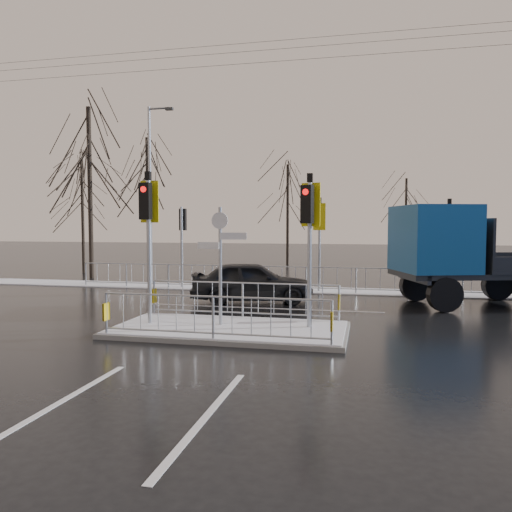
% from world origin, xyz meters
% --- Properties ---
extents(ground, '(120.00, 120.00, 0.00)m').
position_xyz_m(ground, '(0.00, 0.00, 0.00)').
color(ground, black).
rests_on(ground, ground).
extents(snow_verge, '(30.00, 2.00, 0.04)m').
position_xyz_m(snow_verge, '(0.00, 8.60, 0.02)').
color(snow_verge, white).
rests_on(snow_verge, ground).
extents(lane_markings, '(8.00, 11.38, 0.01)m').
position_xyz_m(lane_markings, '(0.00, -0.33, 0.00)').
color(lane_markings, silver).
rests_on(lane_markings, ground).
extents(traffic_island, '(6.00, 3.04, 4.15)m').
position_xyz_m(traffic_island, '(-0.01, 0.01, 0.39)').
color(traffic_island, slate).
rests_on(traffic_island, ground).
extents(far_kerb_fixtures, '(18.00, 0.65, 3.83)m').
position_xyz_m(far_kerb_fixtures, '(0.29, 8.09, 1.02)').
color(far_kerb_fixtures, '#979DA5').
rests_on(far_kerb_fixtures, ground).
extents(car_far_lane, '(4.60, 2.66, 1.47)m').
position_xyz_m(car_far_lane, '(-0.56, 4.99, 0.74)').
color(car_far_lane, black).
rests_on(car_far_lane, ground).
extents(flatbed_truck, '(7.81, 4.73, 3.41)m').
position_xyz_m(flatbed_truck, '(6.60, 5.84, 1.81)').
color(flatbed_truck, black).
rests_on(flatbed_truck, ground).
extents(tree_near_a, '(4.75, 4.75, 8.97)m').
position_xyz_m(tree_near_a, '(-10.50, 11.00, 6.11)').
color(tree_near_a, black).
rests_on(tree_near_a, ground).
extents(tree_near_b, '(4.00, 4.00, 7.55)m').
position_xyz_m(tree_near_b, '(-8.00, 12.50, 5.15)').
color(tree_near_b, black).
rests_on(tree_near_b, ground).
extents(tree_near_c, '(3.50, 3.50, 6.61)m').
position_xyz_m(tree_near_c, '(-12.50, 13.50, 4.50)').
color(tree_near_c, black).
rests_on(tree_near_c, ground).
extents(tree_far_a, '(3.75, 3.75, 7.08)m').
position_xyz_m(tree_far_a, '(-2.00, 22.00, 4.82)').
color(tree_far_a, black).
rests_on(tree_far_a, ground).
extents(tree_far_b, '(3.25, 3.25, 6.14)m').
position_xyz_m(tree_far_b, '(6.00, 24.00, 4.18)').
color(tree_far_b, black).
rests_on(tree_far_b, ground).
extents(street_lamp_left, '(1.25, 0.18, 8.20)m').
position_xyz_m(street_lamp_left, '(-6.43, 9.50, 4.49)').
color(street_lamp_left, '#979DA5').
rests_on(street_lamp_left, ground).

